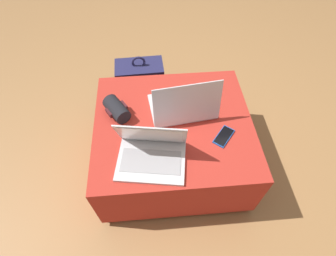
% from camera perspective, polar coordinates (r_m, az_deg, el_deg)
% --- Properties ---
extents(ground_plane, '(14.00, 14.00, 0.00)m').
position_cam_1_polar(ground_plane, '(1.86, 0.96, -7.10)').
color(ground_plane, '#9E7042').
extents(ottoman, '(0.91, 0.83, 0.44)m').
position_cam_1_polar(ottoman, '(1.68, 1.06, -3.36)').
color(ottoman, maroon).
rests_on(ottoman, ground_plane).
extents(laptop_near, '(0.38, 0.30, 0.25)m').
position_cam_1_polar(laptop_near, '(1.33, -3.65, -5.26)').
color(laptop_near, silver).
rests_on(laptop_near, ottoman).
extents(laptop_far, '(0.40, 0.30, 0.27)m').
position_cam_1_polar(laptop_far, '(1.52, 3.38, 4.92)').
color(laptop_far, silver).
rests_on(laptop_far, ottoman).
extents(cell_phone, '(0.14, 0.15, 0.01)m').
position_cam_1_polar(cell_phone, '(1.47, 12.04, -1.78)').
color(cell_phone, '#1E4C9E').
rests_on(cell_phone, ottoman).
extents(backpack, '(0.35, 0.25, 0.48)m').
position_cam_1_polar(backpack, '(2.06, -5.86, 9.12)').
color(backpack, '#23234C').
rests_on(backpack, ground_plane).
extents(wrist_brace, '(0.17, 0.19, 0.09)m').
position_cam_1_polar(wrist_brace, '(1.54, -11.11, 4.07)').
color(wrist_brace, black).
rests_on(wrist_brace, ottoman).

